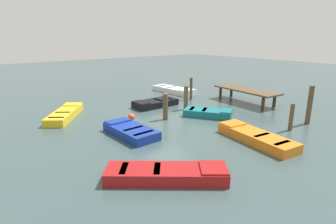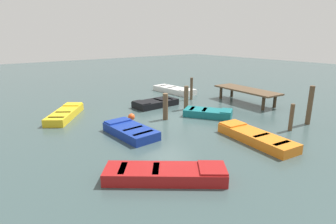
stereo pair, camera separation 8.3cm
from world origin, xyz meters
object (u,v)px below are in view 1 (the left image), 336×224
at_px(rowboat_blue, 131,131).
at_px(rowboat_teal, 208,113).
at_px(rowboat_black, 155,103).
at_px(mooring_piling_near_right, 191,89).
at_px(rowboat_orange, 256,137).
at_px(rowboat_red, 167,174).
at_px(rowboat_yellow, 65,114).
at_px(rowboat_white, 174,90).
at_px(dock_segment, 246,91).
at_px(mooring_piling_far_left, 165,107).
at_px(mooring_piling_far_right, 291,117).
at_px(mooring_piling_center, 186,98).
at_px(marker_buoy, 131,117).
at_px(mooring_piling_mid_right, 310,105).

bearing_deg(rowboat_blue, rowboat_teal, -93.94).
relative_size(rowboat_black, mooring_piling_near_right, 1.84).
bearing_deg(rowboat_orange, rowboat_red, 100.01).
bearing_deg(rowboat_yellow, rowboat_orange, -111.47).
bearing_deg(rowboat_orange, rowboat_white, -12.91).
bearing_deg(rowboat_red, dock_segment, 63.34).
bearing_deg(rowboat_black, rowboat_orange, 87.59).
xyz_separation_m(rowboat_black, rowboat_yellow, (-1.08, -5.43, -0.00)).
relative_size(mooring_piling_near_right, mooring_piling_far_left, 1.09).
distance_m(rowboat_orange, mooring_piling_far_right, 2.61).
xyz_separation_m(rowboat_yellow, mooring_piling_near_right, (1.09, 8.58, 0.58)).
distance_m(rowboat_white, mooring_piling_center, 5.28).
relative_size(rowboat_orange, mooring_piling_far_left, 2.61).
relative_size(rowboat_red, mooring_piling_far_left, 2.51).
relative_size(rowboat_orange, marker_buoy, 7.88).
height_order(mooring_piling_far_left, marker_buoy, mooring_piling_far_left).
bearing_deg(rowboat_blue, rowboat_red, 162.18).
xyz_separation_m(rowboat_white, mooring_piling_near_right, (2.68, -0.64, 0.58)).
bearing_deg(mooring_piling_near_right, rowboat_blue, -63.22).
height_order(dock_segment, marker_buoy, dock_segment).
relative_size(rowboat_red, rowboat_teal, 1.29).
relative_size(rowboat_red, marker_buoy, 7.58).
height_order(rowboat_red, rowboat_teal, same).
xyz_separation_m(rowboat_red, mooring_piling_near_right, (-7.80, 8.28, 0.58)).
xyz_separation_m(rowboat_yellow, mooring_piling_far_left, (3.76, 4.20, 0.51)).
bearing_deg(mooring_piling_far_right, rowboat_yellow, -138.49).
bearing_deg(mooring_piling_near_right, rowboat_red, -46.72).
distance_m(mooring_piling_center, marker_buoy, 4.04).
distance_m(mooring_piling_far_right, marker_buoy, 7.95).
distance_m(dock_segment, mooring_piling_center, 4.54).
relative_size(rowboat_orange, rowboat_white, 0.96).
xyz_separation_m(mooring_piling_far_right, marker_buoy, (-5.83, -5.40, -0.38)).
bearing_deg(mooring_piling_mid_right, rowboat_red, -90.30).
bearing_deg(mooring_piling_far_right, marker_buoy, -137.20).
xyz_separation_m(dock_segment, marker_buoy, (-1.05, -8.38, -0.54)).
bearing_deg(dock_segment, rowboat_yellow, -105.42).
xyz_separation_m(dock_segment, rowboat_white, (-5.71, -1.63, -0.61)).
bearing_deg(rowboat_blue, marker_buoy, -34.72).
relative_size(rowboat_black, mooring_piling_far_right, 2.21).
height_order(rowboat_blue, mooring_piling_mid_right, mooring_piling_mid_right).
relative_size(rowboat_blue, marker_buoy, 6.07).
height_order(rowboat_red, mooring_piling_near_right, mooring_piling_near_right).
bearing_deg(rowboat_black, mooring_piling_center, 118.68).
xyz_separation_m(mooring_piling_far_right, mooring_piling_center, (-6.01, -1.39, 0.08)).
xyz_separation_m(rowboat_white, marker_buoy, (4.66, -6.75, 0.07)).
bearing_deg(rowboat_teal, mooring_piling_far_left, -148.34).
xyz_separation_m(rowboat_blue, mooring_piling_far_right, (4.20, 6.42, 0.45)).
height_order(dock_segment, rowboat_red, dock_segment).
distance_m(rowboat_white, mooring_piling_far_left, 7.36).
height_order(rowboat_orange, mooring_piling_mid_right, mooring_piling_mid_right).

